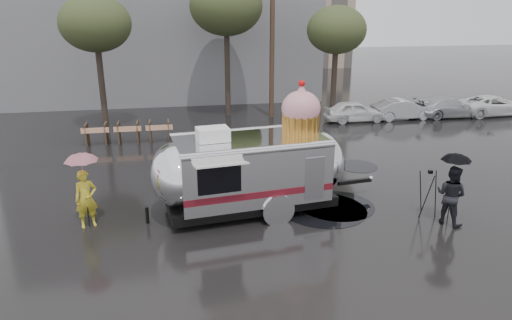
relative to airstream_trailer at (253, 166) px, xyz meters
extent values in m
plane|color=black|center=(0.91, -1.13, -1.50)|extent=(120.00, 120.00, 0.00)
cylinder|color=black|center=(5.05, 3.38, -1.49)|extent=(1.67, 1.67, 0.01)
cylinder|color=black|center=(1.64, 2.32, -1.49)|extent=(3.49, 3.49, 0.01)
cylinder|color=black|center=(2.30, -0.48, -1.49)|extent=(2.80, 2.80, 0.01)
cylinder|color=black|center=(2.81, -0.25, -1.49)|extent=(2.53, 2.53, 0.01)
cube|color=slate|center=(-3.09, 22.87, 5.00)|extent=(22.00, 12.00, 13.00)
cylinder|color=#473323|center=(3.41, 12.87, 3.00)|extent=(0.28, 0.28, 9.00)
cylinder|color=#382D26|center=(-6.09, 11.87, 1.43)|extent=(0.32, 0.32, 5.85)
ellipsoid|color=#303A20|center=(-6.09, 11.87, 4.03)|extent=(3.64, 3.64, 2.86)
cylinder|color=#382D26|center=(0.91, 13.87, 1.88)|extent=(0.32, 0.32, 6.75)
ellipsoid|color=#303A20|center=(0.91, 13.87, 4.88)|extent=(4.20, 4.20, 3.30)
cylinder|color=#382D26|center=(6.91, 11.87, 1.20)|extent=(0.32, 0.32, 5.40)
ellipsoid|color=#303A20|center=(6.91, 11.87, 3.60)|extent=(3.36, 3.36, 2.64)
cube|color=#473323|center=(-6.59, 8.87, -1.00)|extent=(0.08, 0.80, 1.00)
cube|color=#473323|center=(-5.69, 8.87, -1.00)|extent=(0.08, 0.80, 1.00)
cube|color=#E5590C|center=(-6.14, 8.49, -0.75)|extent=(1.30, 0.04, 0.25)
cube|color=#473323|center=(-5.09, 8.87, -1.00)|extent=(0.08, 0.80, 1.00)
cube|color=#473323|center=(-4.19, 8.87, -1.00)|extent=(0.08, 0.80, 1.00)
cube|color=#E5590C|center=(-4.64, 8.49, -0.75)|extent=(1.30, 0.04, 0.25)
cube|color=#473323|center=(-3.59, 8.87, -1.00)|extent=(0.08, 0.80, 1.00)
cube|color=#473323|center=(-2.69, 8.87, -1.00)|extent=(0.08, 0.80, 1.00)
cube|color=#E5590C|center=(-3.14, 8.49, -0.75)|extent=(1.30, 0.04, 0.25)
imported|color=silver|center=(7.91, 10.87, -0.80)|extent=(4.00, 1.80, 1.40)
imported|color=#B2B2B7|center=(10.91, 10.87, -0.80)|extent=(4.00, 1.80, 1.40)
imported|color=#B2B2B7|center=(13.91, 10.87, -0.78)|extent=(4.20, 1.80, 1.44)
imported|color=silver|center=(16.91, 10.87, -0.75)|extent=(4.40, 1.90, 1.50)
cube|color=silver|center=(-0.10, -0.01, 0.00)|extent=(4.96, 3.02, 1.92)
ellipsoid|color=silver|center=(2.23, 0.29, 0.00)|extent=(1.89, 2.63, 1.92)
ellipsoid|color=silver|center=(-2.43, -0.30, 0.00)|extent=(1.89, 2.63, 1.92)
cube|color=black|center=(-0.10, -0.01, -1.12)|extent=(5.56, 2.78, 0.32)
cylinder|color=black|center=(0.57, -1.03, -1.12)|extent=(0.77, 0.33, 0.75)
cylinder|color=black|center=(0.29, 1.15, -1.12)|extent=(0.77, 0.33, 0.75)
cylinder|color=silver|center=(0.59, -1.18, -1.07)|extent=(1.03, 0.23, 1.02)
cube|color=black|center=(3.71, 0.47, -0.96)|extent=(1.29, 0.29, 0.13)
sphere|color=silver|center=(4.35, 0.55, -0.91)|extent=(0.19, 0.19, 0.17)
cylinder|color=black|center=(-3.38, -0.42, -1.23)|extent=(0.12, 0.12, 0.53)
cube|color=#570F19|center=(0.05, -1.22, -0.48)|extent=(4.66, 0.62, 0.21)
cube|color=#570F19|center=(-0.25, 1.21, -0.48)|extent=(4.66, 0.62, 0.21)
cube|color=black|center=(-1.21, -1.39, 0.16)|extent=(1.27, 0.19, 0.85)
cube|color=beige|center=(-1.18, -1.65, 0.69)|extent=(1.55, 0.71, 0.15)
cube|color=silver|center=(1.75, -1.02, -0.16)|extent=(0.64, 0.11, 1.39)
cube|color=white|center=(-1.26, -0.15, 1.17)|extent=(1.04, 0.81, 0.41)
cylinder|color=#C1832F|center=(1.59, 0.21, 1.28)|extent=(1.24, 1.24, 0.64)
ellipsoid|color=pink|center=(1.59, 0.21, 1.79)|extent=(1.38, 1.38, 1.11)
cone|color=pink|center=(1.59, 0.21, 2.34)|extent=(0.60, 0.60, 0.43)
sphere|color=red|center=(1.59, 0.21, 2.58)|extent=(0.24, 0.24, 0.21)
imported|color=gold|center=(-5.12, -0.29, -0.60)|extent=(0.75, 0.62, 1.79)
imported|color=pink|center=(-5.12, -0.29, 0.46)|extent=(1.18, 1.18, 0.81)
cylinder|color=black|center=(-5.12, -0.29, -0.67)|extent=(0.02, 0.02, 1.65)
imported|color=black|center=(5.72, -2.09, -0.57)|extent=(0.90, 1.02, 1.86)
imported|color=black|center=(5.72, -2.09, 0.42)|extent=(1.07, 1.07, 0.73)
cylinder|color=black|center=(5.72, -2.09, -0.67)|extent=(0.02, 0.02, 1.65)
cylinder|color=black|center=(5.60, -1.49, -0.77)|extent=(0.06, 0.34, 1.48)
cylinder|color=black|center=(5.24, -1.23, -0.77)|extent=(0.32, 0.16, 1.48)
cylinder|color=black|center=(5.19, -1.68, -0.77)|extent=(0.28, 0.22, 1.48)
cube|color=black|center=(5.34, -1.47, -0.01)|extent=(0.14, 0.12, 0.10)
camera|label=1|loc=(-2.39, -13.54, 4.86)|focal=32.00mm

